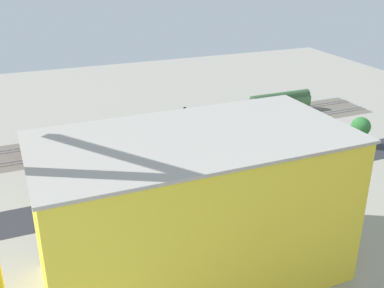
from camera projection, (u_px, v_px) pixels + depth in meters
ground_plane at (185, 173)px, 92.38m from camera, size 197.24×197.24×0.00m
rail_bed at (153, 136)px, 110.91m from camera, size 123.58×17.66×0.01m
street_asphalt at (196, 186)px, 87.31m from camera, size 123.45×11.78×0.01m
track_rails at (153, 135)px, 110.84m from camera, size 123.25×11.23×0.12m
platform_canopy_near at (178, 129)px, 103.06m from camera, size 59.24×6.05×4.57m
platform_canopy_far at (166, 119)px, 109.02m from camera, size 65.87×6.06×4.56m
locomotive at (209, 116)px, 118.68m from camera, size 16.15×3.00×4.98m
passenger_coach at (280, 102)px, 125.40m from camera, size 18.45×3.22×5.70m
parked_car_0 at (292, 174)px, 90.28m from camera, size 4.79×2.04×1.59m
parked_car_1 at (255, 179)px, 88.43m from camera, size 4.36×2.18×1.70m
parked_car_2 at (218, 188)px, 84.98m from camera, size 4.50×2.07×1.72m
parked_car_3 at (184, 194)px, 82.80m from camera, size 4.36×1.97×1.78m
parked_car_4 at (141, 203)px, 80.13m from camera, size 4.70×2.04×1.56m
construction_building at (194, 210)px, 60.03m from camera, size 39.42×20.44×20.18m
construction_roof_slab at (194, 137)px, 56.01m from camera, size 40.03×21.06×0.40m
box_truck_0 at (74, 230)px, 70.89m from camera, size 9.45×3.47×3.34m
box_truck_1 at (134, 215)px, 74.44m from camera, size 10.33×3.31×3.56m
box_truck_2 at (131, 216)px, 74.45m from camera, size 8.61×2.63×3.46m
street_tree_0 at (257, 137)px, 94.69m from camera, size 5.69×5.69×8.73m
street_tree_1 at (310, 136)px, 99.34m from camera, size 5.01×5.01×6.84m
street_tree_2 at (361, 127)px, 103.12m from camera, size 4.33×4.33×6.95m
traffic_light at (177, 183)px, 79.81m from camera, size 0.50×0.36×6.09m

